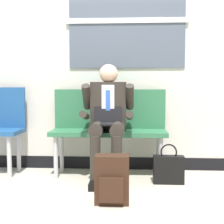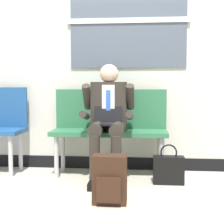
# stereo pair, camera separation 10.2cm
# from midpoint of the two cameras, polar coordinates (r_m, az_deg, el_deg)

# --- Properties ---
(ground_plane) EXTENTS (18.00, 18.00, 0.00)m
(ground_plane) POSITION_cam_midpoint_polar(r_m,az_deg,el_deg) (3.46, 1.62, -12.57)
(ground_plane) COLOR #B2A899
(station_wall) EXTENTS (5.68, 0.17, 2.86)m
(station_wall) POSITION_cam_midpoint_polar(r_m,az_deg,el_deg) (3.95, 2.25, 10.41)
(station_wall) COLOR beige
(station_wall) RESTS_ON ground
(bench_with_person) EXTENTS (1.32, 0.42, 0.99)m
(bench_with_person) POSITION_cam_midpoint_polar(r_m,az_deg,el_deg) (3.69, 0.39, -2.17)
(bench_with_person) COLOR #2D6B47
(bench_with_person) RESTS_ON ground
(person_seated) EXTENTS (0.57, 0.70, 1.27)m
(person_seated) POSITION_cam_midpoint_polar(r_m,az_deg,el_deg) (3.47, 0.11, -0.91)
(person_seated) COLOR #2D2823
(person_seated) RESTS_ON ground
(backpack) EXTENTS (0.30, 0.21, 0.43)m
(backpack) POSITION_cam_midpoint_polar(r_m,az_deg,el_deg) (2.82, 0.64, -12.13)
(backpack) COLOR #331E14
(backpack) RESTS_ON ground
(handbag) EXTENTS (0.32, 0.12, 0.42)m
(handbag) POSITION_cam_midpoint_polar(r_m,az_deg,el_deg) (3.44, 10.98, -10.09)
(handbag) COLOR black
(handbag) RESTS_ON ground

